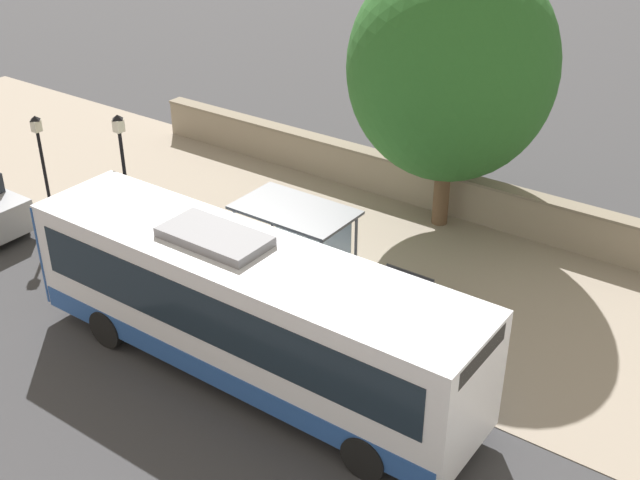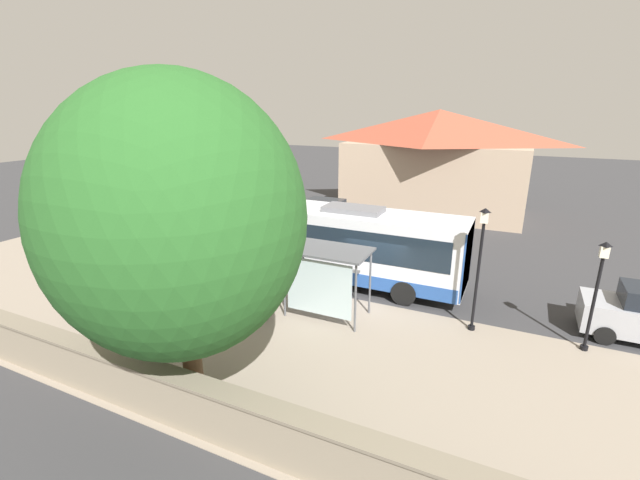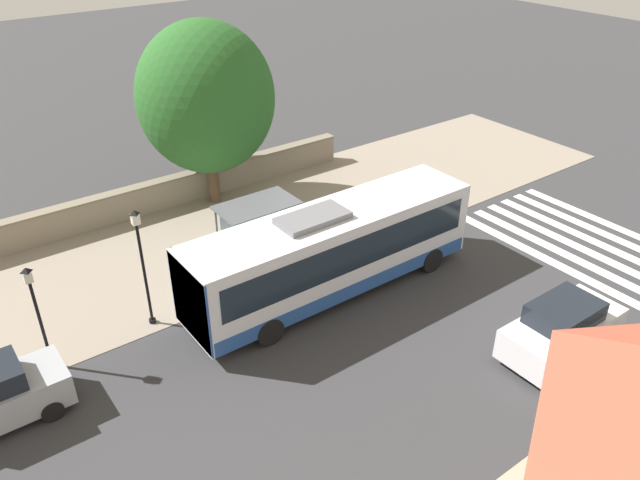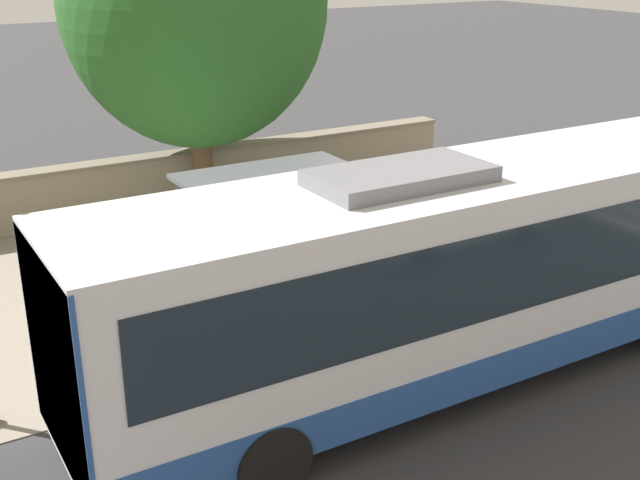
% 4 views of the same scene
% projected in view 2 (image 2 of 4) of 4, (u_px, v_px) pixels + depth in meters
% --- Properties ---
extents(ground_plane, '(120.00, 120.00, 0.00)m').
position_uv_depth(ground_plane, '(372.00, 303.00, 17.23)').
color(ground_plane, '#353538').
rests_on(ground_plane, ground).
extents(sidewalk_plaza, '(9.00, 44.00, 0.02)m').
position_uv_depth(sidewalk_plaza, '(325.00, 360.00, 13.35)').
color(sidewalk_plaza, gray).
rests_on(sidewalk_plaza, ground).
extents(crosswalk_stripes, '(9.00, 5.25, 0.01)m').
position_uv_depth(crosswalk_stripes, '(198.00, 231.00, 26.86)').
color(crosswalk_stripes, silver).
rests_on(crosswalk_stripes, ground).
extents(stone_wall, '(0.60, 20.00, 1.41)m').
position_uv_depth(stone_wall, '(251.00, 426.00, 9.64)').
color(stone_wall, gray).
rests_on(stone_wall, ground).
extents(background_building, '(7.37, 12.94, 7.30)m').
position_uv_depth(background_building, '(436.00, 161.00, 30.68)').
color(background_building, tan).
rests_on(background_building, ground).
extents(bus, '(2.71, 11.37, 3.49)m').
position_uv_depth(bus, '(335.00, 242.00, 19.00)').
color(bus, silver).
rests_on(bus, ground).
extents(bus_shelter, '(1.85, 3.10, 2.64)m').
position_uv_depth(bus_shelter, '(326.00, 262.00, 15.44)').
color(bus_shelter, '#515459').
rests_on(bus_shelter, ground).
extents(pedestrian, '(0.34, 0.22, 1.60)m').
position_uv_depth(pedestrian, '(233.00, 257.00, 19.68)').
color(pedestrian, '#2D3347').
rests_on(pedestrian, ground).
extents(bench, '(0.40, 1.45, 0.88)m').
position_uv_depth(bench, '(247.00, 306.00, 15.91)').
color(bench, '#333338').
rests_on(bench, ground).
extents(street_lamp_near, '(0.28, 0.28, 4.43)m').
position_uv_depth(street_lamp_near, '(479.00, 260.00, 14.36)').
color(street_lamp_near, black).
rests_on(street_lamp_near, ground).
extents(street_lamp_far, '(0.28, 0.28, 3.71)m').
position_uv_depth(street_lamp_far, '(597.00, 287.00, 13.24)').
color(street_lamp_far, black).
rests_on(street_lamp_far, ground).
extents(shade_tree, '(6.10, 6.10, 8.44)m').
position_uv_depth(shade_tree, '(177.00, 219.00, 10.02)').
color(shade_tree, brown).
rests_on(shade_tree, ground).
extents(parked_car_far_lane, '(1.97, 4.34, 1.96)m').
position_uv_depth(parked_car_far_lane, '(324.00, 215.00, 26.99)').
color(parked_car_far_lane, silver).
rests_on(parked_car_far_lane, ground).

